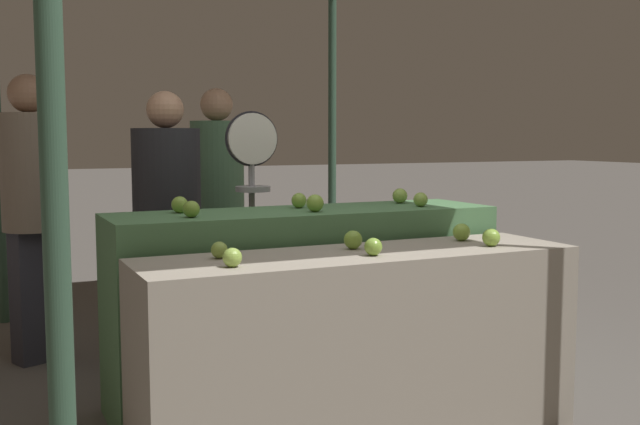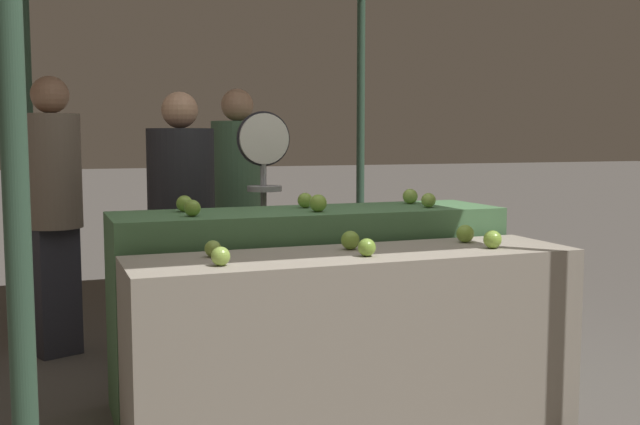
% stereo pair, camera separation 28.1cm
% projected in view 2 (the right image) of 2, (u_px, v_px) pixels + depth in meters
% --- Properties ---
extents(display_counter_front, '(1.99, 0.55, 0.86)m').
position_uv_depth(display_counter_front, '(356.00, 349.00, 3.30)').
color(display_counter_front, gray).
rests_on(display_counter_front, ground_plane).
extents(display_counter_back, '(1.99, 0.55, 0.99)m').
position_uv_depth(display_counter_back, '(310.00, 305.00, 3.85)').
color(display_counter_back, '#4C7A4C').
rests_on(display_counter_back, ground_plane).
extents(apple_front_0, '(0.08, 0.08, 0.08)m').
position_uv_depth(apple_front_0, '(221.00, 256.00, 2.92)').
color(apple_front_0, '#8EB247').
rests_on(apple_front_0, display_counter_front).
extents(apple_front_1, '(0.08, 0.08, 0.08)m').
position_uv_depth(apple_front_1, '(367.00, 247.00, 3.15)').
color(apple_front_1, '#7AA338').
rests_on(apple_front_1, display_counter_front).
extents(apple_front_2, '(0.08, 0.08, 0.08)m').
position_uv_depth(apple_front_2, '(493.00, 239.00, 3.38)').
color(apple_front_2, '#84AD3D').
rests_on(apple_front_2, display_counter_front).
extents(apple_front_3, '(0.07, 0.07, 0.07)m').
position_uv_depth(apple_front_3, '(213.00, 249.00, 3.14)').
color(apple_front_3, '#8EB247').
rests_on(apple_front_3, display_counter_front).
extents(apple_front_4, '(0.08, 0.08, 0.08)m').
position_uv_depth(apple_front_4, '(350.00, 240.00, 3.35)').
color(apple_front_4, '#7AA338').
rests_on(apple_front_4, display_counter_front).
extents(apple_front_5, '(0.08, 0.08, 0.08)m').
position_uv_depth(apple_front_5, '(465.00, 234.00, 3.57)').
color(apple_front_5, '#84AD3D').
rests_on(apple_front_5, display_counter_front).
extents(apple_back_0, '(0.08, 0.08, 0.08)m').
position_uv_depth(apple_back_0, '(192.00, 208.00, 3.48)').
color(apple_back_0, '#7AA338').
rests_on(apple_back_0, display_counter_back).
extents(apple_back_1, '(0.09, 0.09, 0.09)m').
position_uv_depth(apple_back_1, '(319.00, 203.00, 3.69)').
color(apple_back_1, '#84AD3D').
rests_on(apple_back_1, display_counter_back).
extents(apple_back_2, '(0.08, 0.08, 0.08)m').
position_uv_depth(apple_back_2, '(428.00, 200.00, 3.91)').
color(apple_back_2, '#8EB247').
rests_on(apple_back_2, display_counter_back).
extents(apple_back_3, '(0.08, 0.08, 0.08)m').
position_uv_depth(apple_back_3, '(184.00, 204.00, 3.69)').
color(apple_back_3, '#84AD3D').
rests_on(apple_back_3, display_counter_back).
extents(apple_back_4, '(0.08, 0.08, 0.08)m').
position_uv_depth(apple_back_4, '(305.00, 200.00, 3.89)').
color(apple_back_4, '#84AD3D').
rests_on(apple_back_4, display_counter_back).
extents(apple_back_5, '(0.08, 0.08, 0.08)m').
position_uv_depth(apple_back_5, '(410.00, 196.00, 4.13)').
color(apple_back_5, '#8EB247').
rests_on(apple_back_5, display_counter_back).
extents(produce_scale, '(0.31, 0.20, 1.51)m').
position_uv_depth(produce_scale, '(264.00, 181.00, 4.31)').
color(produce_scale, '#99999E').
rests_on(produce_scale, ground_plane).
extents(person_vendor_at_scale, '(0.45, 0.45, 1.62)m').
position_uv_depth(person_vendor_at_scale, '(182.00, 211.00, 4.41)').
color(person_vendor_at_scale, '#2D2D38').
rests_on(person_vendor_at_scale, ground_plane).
extents(person_customer_left, '(0.45, 0.45, 1.73)m').
position_uv_depth(person_customer_left, '(53.00, 195.00, 4.58)').
color(person_customer_left, '#2D2D38').
rests_on(person_customer_left, ground_plane).
extents(person_customer_right, '(0.38, 0.38, 1.69)m').
position_uv_depth(person_customer_right, '(238.00, 193.00, 5.19)').
color(person_customer_right, '#2D2D38').
rests_on(person_customer_right, ground_plane).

